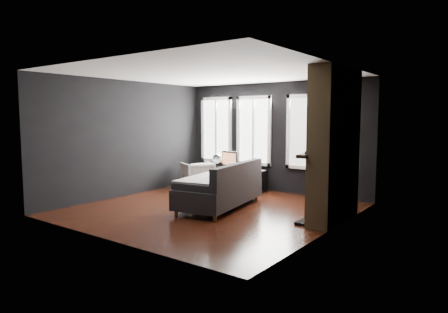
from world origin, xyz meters
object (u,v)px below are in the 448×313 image
Objects in this scene: media_console at (237,180)px; mug at (252,168)px; mantel_vase at (331,145)px; sofa at (220,185)px; monitor at (230,159)px; armchair at (198,174)px; book at (258,166)px.

media_console is 11.83× the size of mug.
media_console is 8.47× the size of mantel_vase.
monitor is (-1.06, 1.84, 0.31)m from sofa.
mug is 0.72× the size of mantel_vase.
armchair is 1.31× the size of monitor.
media_console is 0.56m from monitor.
media_console is at bearing 142.30° from armchair.
monitor is at bearing 146.19° from armchair.
mantel_vase reaches higher than monitor.
mantel_vase reaches higher than book.
mantel_vase is at bearing -22.72° from mug.
book is at bearing 7.03° from media_console.
mug is at bearing 157.28° from mantel_vase.
armchair reaches higher than mug.
monitor is 2.51× the size of book.
mantel_vase is (2.38, -1.00, 0.73)m from mug.
armchair is 5.82× the size of mug.
media_console is 6.70× the size of book.
monitor reaches higher than sofa.
media_console is 0.69m from book.
mantel_vase is (3.08, -1.03, 0.53)m from monitor.
sofa is 1.44× the size of media_console.
mug is (0.48, -0.05, 0.33)m from media_console.
mug is at bearing 91.40° from sofa.
book reaches higher than mug.
sofa is 2.15m from monitor.
book is (0.57, 0.09, 0.38)m from media_console.
sofa is 9.65× the size of book.
armchair is 4.01m from mantel_vase.
book is (0.78, 0.11, -0.14)m from monitor.
media_console is at bearing -171.20° from book.
mantel_vase is at bearing 110.87° from armchair.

